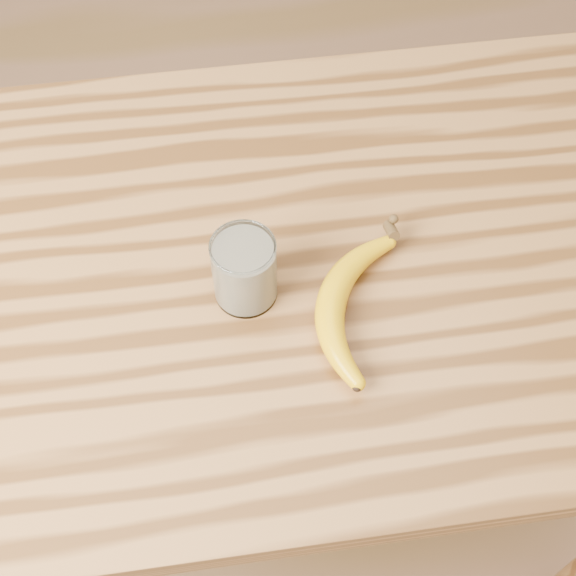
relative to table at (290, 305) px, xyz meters
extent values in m
plane|color=brown|center=(0.00, 0.00, -0.77)|extent=(4.00, 4.00, 0.00)
cube|color=olive|center=(0.00, 0.00, 0.11)|extent=(1.20, 0.80, 0.04)
cylinder|color=brown|center=(-0.54, 0.34, -0.34)|extent=(0.06, 0.06, 0.86)
cylinder|color=brown|center=(0.54, 0.34, -0.34)|extent=(0.06, 0.06, 0.86)
cylinder|color=white|center=(-0.07, -0.05, 0.18)|extent=(0.09, 0.09, 0.11)
torus|color=white|center=(-0.07, -0.05, 0.24)|extent=(0.09, 0.09, 0.00)
cylinder|color=beige|center=(-0.07, -0.05, 0.18)|extent=(0.08, 0.08, 0.09)
camera|label=1|loc=(-0.09, -0.64, 1.05)|focal=50.00mm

